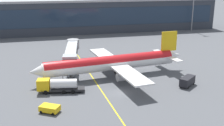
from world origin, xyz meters
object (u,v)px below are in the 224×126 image
at_px(crew_van, 188,81).
at_px(main_airliner, 112,63).
at_px(pushback_tug, 50,108).
at_px(fuel_tanker, 58,85).

bearing_deg(crew_van, main_airliner, 146.85).
relative_size(pushback_tug, crew_van, 0.85).
height_order(fuel_tanker, pushback_tug, fuel_tanker).
relative_size(main_airliner, fuel_tanker, 3.89).
xyz_separation_m(main_airliner, fuel_tanker, (-14.77, -7.52, -2.16)).
bearing_deg(fuel_tanker, main_airliner, 26.98).
bearing_deg(pushback_tug, main_airliner, 46.17).
relative_size(fuel_tanker, pushback_tug, 2.49).
bearing_deg(pushback_tug, fuel_tanker, 78.32).
relative_size(main_airliner, pushback_tug, 9.69).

